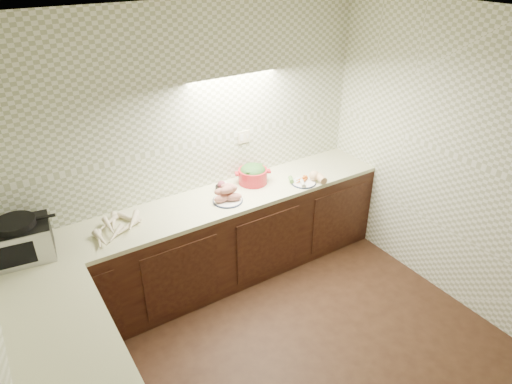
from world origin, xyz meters
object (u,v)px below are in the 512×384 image
toaster_oven (19,240)px  sweet_potato_plate (227,194)px  dutch_oven (253,174)px  veg_plate (308,179)px  parsnip_pile (116,226)px  onion_bowl (223,187)px

toaster_oven → sweet_potato_plate: toaster_oven is taller
dutch_oven → veg_plate: (0.46, -0.29, -0.06)m
veg_plate → sweet_potato_plate: bearing=172.1°
sweet_potato_plate → dutch_oven: dutch_oven is taller
dutch_oven → veg_plate: 0.55m
parsnip_pile → dutch_oven: 1.40m
onion_bowl → sweet_potato_plate: bearing=-106.1°
toaster_oven → sweet_potato_plate: (1.71, -0.10, -0.08)m
toaster_oven → veg_plate: toaster_oven is taller
toaster_oven → dutch_oven: 2.10m
onion_bowl → dutch_oven: 0.34m
sweet_potato_plate → veg_plate: size_ratio=0.84×
parsnip_pile → veg_plate: bearing=-6.2°
toaster_oven → dutch_oven: toaster_oven is taller
parsnip_pile → onion_bowl: onion_bowl is taller
toaster_oven → parsnip_pile: size_ratio=1.04×
parsnip_pile → dutch_oven: bearing=3.7°
parsnip_pile → veg_plate: 1.87m
parsnip_pile → veg_plate: size_ratio=1.39×
toaster_oven → veg_plate: size_ratio=1.44×
toaster_oven → parsnip_pile: (0.70, -0.02, -0.11)m
parsnip_pile → veg_plate: (1.86, -0.20, 0.01)m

